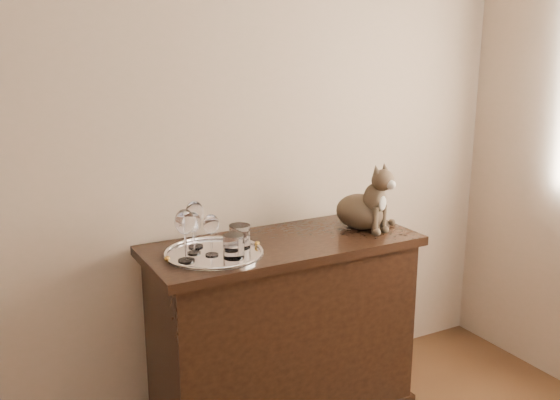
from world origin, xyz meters
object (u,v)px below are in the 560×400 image
Objects in this scene: wine_glass_b at (195,224)px; cat at (361,195)px; wine_glass_c at (185,235)px; sideboard at (283,331)px; wine_glass_d at (211,235)px; tumbler_a at (234,246)px; tray at (214,254)px; tumbler_c at (240,237)px; wine_glass_a at (193,233)px.

cat is at bearing -5.65° from wine_glass_b.
wine_glass_c is (-0.09, -0.14, 0.01)m from wine_glass_b.
sideboard is 0.63m from wine_glass_d.
wine_glass_b is at bearing 113.25° from tumbler_a.
tray is 4.19× the size of tumbler_a.
tumbler_c is at bearing 12.33° from wine_glass_d.
cat reaches higher than tumbler_c.
wine_glass_b is 0.94× the size of wine_glass_c.
tumbler_a is (0.09, -0.20, -0.05)m from wine_glass_b.
wine_glass_b reaches higher than wine_glass_a.
wine_glass_c reaches higher than wine_glass_d.
wine_glass_c is 0.12m from wine_glass_d.
wine_glass_c reaches higher than wine_glass_a.
wine_glass_b is 0.22m from tumbler_a.
cat is (0.78, -0.08, 0.05)m from wine_glass_b.
wine_glass_a is at bearing 133.24° from tumbler_a.
cat is (0.76, 0.05, 0.07)m from wine_glass_d.
tray is 0.12m from wine_glass_a.
sideboard is at bearing 22.24° from tumbler_a.
cat reaches higher than tumbler_a.
sideboard is 0.71m from cat.
cat reaches higher than wine_glass_c.
wine_glass_c is at bearing -172.48° from sideboard.
cat is at bearing 4.31° from wine_glass_c.
wine_glass_b is 2.00× the size of tumbler_c.
wine_glass_c reaches higher than tray.
cat is at bearing 2.68° from tray.
tumbler_a is (0.18, -0.06, -0.06)m from wine_glass_c.
wine_glass_d is 1.72× the size of tumbler_c.
tray is at bearing 13.51° from wine_glass_c.
wine_glass_b is at bearing 167.49° from sideboard.
tumbler_a is 0.97× the size of tumbler_c.
wine_glass_c is 1.23× the size of wine_glass_d.
wine_glass_a is 0.54× the size of cat.
tumbler_c is 0.31× the size of cat.
sideboard is 12.15× the size of tumbler_c.
tumbler_c is at bearing -7.69° from wine_glass_a.
tumbler_c is (0.07, 0.10, 0.00)m from tumbler_a.
sideboard is at bearing 7.52° from wine_glass_c.
tumbler_c is at bearing 10.35° from wine_glass_c.
wine_glass_b reaches higher than tray.
tumbler_a is 0.30× the size of cat.
wine_glass_d is 0.54× the size of cat.
sideboard is 0.65m from wine_glass_b.
wine_glass_a is at bearing 178.49° from sideboard.
tray is 0.13m from tumbler_c.
wine_glass_a is at bearing -115.58° from wine_glass_b.
cat is (0.41, 0.00, 0.58)m from sideboard.
tray is 2.35× the size of wine_glass_d.
wine_glass_c is 2.12× the size of tumbler_c.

